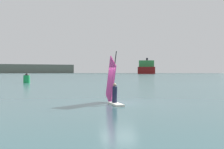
# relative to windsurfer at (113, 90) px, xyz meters

# --- Properties ---
(ground_plane) EXTENTS (4000.00, 4000.00, 0.00)m
(ground_plane) POSITION_rel_windsurfer_xyz_m (0.46, 0.24, -0.96)
(ground_plane) COLOR #386066
(windsurfer) EXTENTS (0.65, 4.08, 3.84)m
(windsurfer) POSITION_rel_windsurfer_xyz_m (0.00, 0.00, 0.00)
(windsurfer) COLOR white
(windsurfer) RESTS_ON ground_plane
(cargo_ship) EXTENTS (86.03, 186.52, 31.72)m
(cargo_ship) POSITION_rel_windsurfer_xyz_m (175.80, 514.49, 7.59)
(cargo_ship) COLOR maroon
(cargo_ship) RESTS_ON ground_plane
(distant_headland) EXTENTS (1196.84, 522.12, 26.99)m
(distant_headland) POSITION_rel_windsurfer_xyz_m (81.40, 1135.72, 12.53)
(distant_headland) COLOR #60665B
(distant_headland) RESTS_ON ground_plane
(channel_buoy) EXTENTS (1.33, 1.33, 2.06)m
(channel_buoy) POSITION_rel_windsurfer_xyz_m (-8.13, 45.41, -0.04)
(channel_buoy) COLOR #19994C
(channel_buoy) RESTS_ON ground_plane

